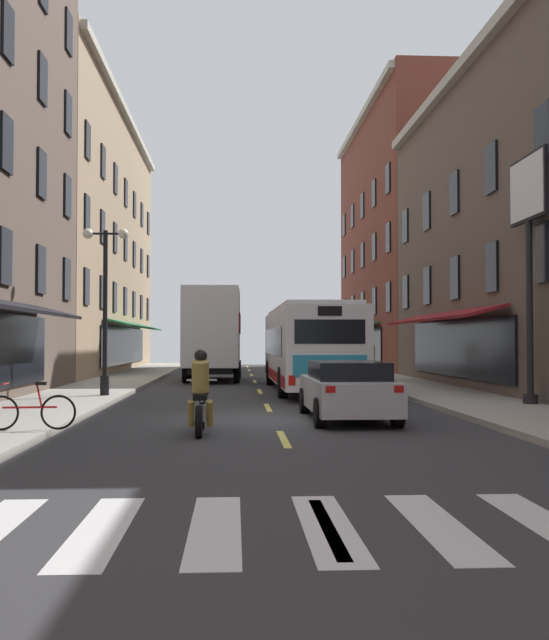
{
  "coord_description": "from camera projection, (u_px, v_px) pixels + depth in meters",
  "views": [
    {
      "loc": [
        -0.92,
        -17.29,
        1.82
      ],
      "look_at": [
        0.48,
        8.57,
        2.56
      ],
      "focal_mm": 41.53,
      "sensor_mm": 36.0,
      "label": 1
    }
  ],
  "objects": [
    {
      "name": "ground_plane",
      "position": [
        274.0,
        421.0,
        17.25
      ],
      "size": [
        34.8,
        80.0,
        0.1
      ],
      "primitive_type": "cube",
      "color": "#333335"
    },
    {
      "name": "lane_centre_dashes",
      "position": [
        274.0,
        420.0,
        17.0
      ],
      "size": [
        0.14,
        73.9,
        0.01
      ],
      "color": "#DBCC4C",
      "rests_on": "ground"
    },
    {
      "name": "crosswalk_near",
      "position": [
        327.0,
        526.0,
        7.27
      ],
      "size": [
        7.1,
        2.8,
        0.01
      ],
      "color": "silver",
      "rests_on": "ground"
    },
    {
      "name": "sidewalk_left",
      "position": [
        17.0,
        418.0,
        16.94
      ],
      "size": [
        3.0,
        80.0,
        0.14
      ],
      "primitive_type": "cube",
      "color": "#A39E93",
      "rests_on": "ground"
    },
    {
      "name": "sidewalk_right",
      "position": [
        521.0,
        415.0,
        17.57
      ],
      "size": [
        3.0,
        80.0,
        0.14
      ],
      "primitive_type": "cube",
      "color": "#A39E93",
      "rests_on": "ground"
    },
    {
      "name": "billboard_sign",
      "position": [
        529.0,
        218.0,
        20.03
      ],
      "size": [
        0.4,
        2.38,
        6.74
      ],
      "color": "black",
      "rests_on": "sidewalk_right"
    },
    {
      "name": "transit_bus",
      "position": [
        308.0,
        347.0,
        27.09
      ],
      "size": [
        2.71,
        11.71,
        3.05
      ],
      "color": "white",
      "rests_on": "ground"
    },
    {
      "name": "box_truck",
      "position": [
        213.0,
        335.0,
        33.68
      ],
      "size": [
        2.58,
        6.76,
        4.15
      ],
      "color": "black",
      "rests_on": "ground"
    },
    {
      "name": "sedan_near",
      "position": [
        347.0,
        390.0,
        17.1
      ],
      "size": [
        1.9,
        4.55,
        1.35
      ],
      "color": "silver",
      "rests_on": "ground"
    },
    {
      "name": "sedan_mid",
      "position": [
        217.0,
        359.0,
        44.32
      ],
      "size": [
        2.0,
        4.36,
        1.4
      ],
      "color": "black",
      "rests_on": "ground"
    },
    {
      "name": "motorcycle_rider",
      "position": [
        201.0,
        397.0,
        14.6
      ],
      "size": [
        0.62,
        2.07,
        1.66
      ],
      "color": "black",
      "rests_on": "ground"
    },
    {
      "name": "bicycle_near",
      "position": [
        30.0,
        411.0,
        13.98
      ],
      "size": [
        1.71,
        0.48,
        0.91
      ],
      "color": "black",
      "rests_on": "sidewalk_left"
    },
    {
      "name": "pedestrian_mid",
      "position": [
        371.0,
        359.0,
        32.42
      ],
      "size": [
        0.36,
        0.36,
        1.77
      ],
      "rotation": [
        0.0,
        0.0,
        4.15
      ],
      "color": "#4C4C51",
      "rests_on": "sidewalk_right"
    },
    {
      "name": "street_lamp_twin",
      "position": [
        105.0,
        303.0,
        23.05
      ],
      "size": [
        1.42,
        0.32,
        5.2
      ],
      "color": "black",
      "rests_on": "sidewalk_left"
    }
  ]
}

